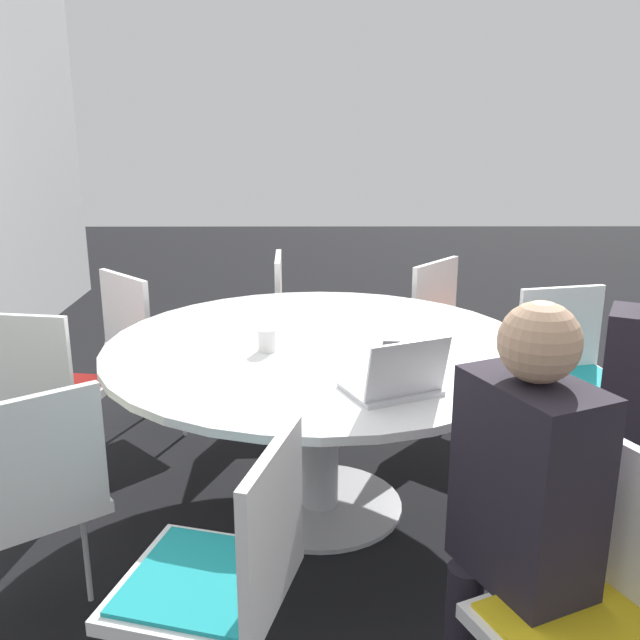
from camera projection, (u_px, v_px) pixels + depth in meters
ground_plane at (320, 507)px, 3.11m from camera, size 16.00×16.00×0.00m
conference_table at (320, 373)px, 2.93m from camera, size 1.75×1.75×0.75m
chair_0 at (610, 608)px, 1.68m from camera, size 0.57×0.56×0.88m
chair_2 at (571, 367)px, 3.27m from camera, size 0.50×0.52×0.88m
chair_3 at (454, 327)px, 3.87m from camera, size 0.61×0.61×0.88m
chair_4 at (301, 315)px, 4.11m from camera, size 0.45×0.43×0.88m
chair_5 at (149, 336)px, 3.73m from camera, size 0.61×0.61×0.88m
chair_6 at (42, 384)px, 3.06m from camera, size 0.48×0.50×0.88m
chair_7 at (27, 489)px, 2.21m from camera, size 0.60×0.60×0.88m
chair_8 at (227, 567)px, 1.83m from camera, size 0.53×0.52×0.88m
person_0 at (521, 496)px, 1.80m from camera, size 0.42×0.35×1.23m
laptop at (397, 381)px, 2.35m from camera, size 0.34×0.37×0.21m
coffee_cup at (267, 340)px, 2.80m from camera, size 0.07×0.07×0.09m
cell_phone at (392, 347)px, 2.84m from camera, size 0.15×0.08×0.01m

